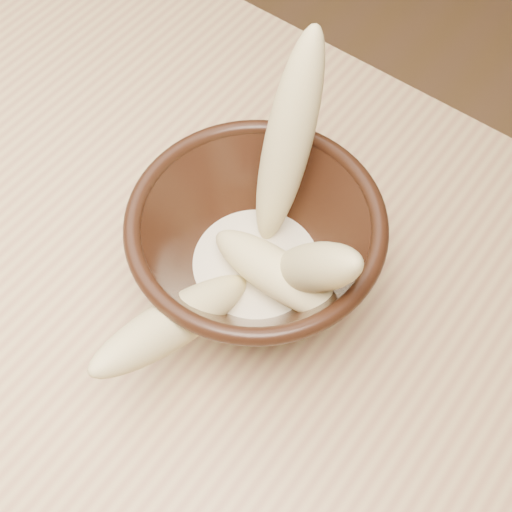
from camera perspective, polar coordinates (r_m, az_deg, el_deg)
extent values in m
plane|color=#B08053|center=(1.32, -12.22, -16.55)|extent=(4.00, 4.00, 0.00)
cylinder|color=black|center=(0.57, 0.00, -2.25)|extent=(0.08, 0.08, 0.01)
cylinder|color=black|center=(0.56, 0.00, -1.31)|extent=(0.08, 0.08, 0.01)
torus|color=black|center=(0.50, 0.00, 2.64)|extent=(0.19, 0.19, 0.01)
cylinder|color=beige|center=(0.55, 0.00, -0.86)|extent=(0.10, 0.10, 0.01)
ellipsoid|color=#E6CE88|center=(0.51, 2.59, 9.14)|extent=(0.05, 0.11, 0.17)
ellipsoid|color=#E6CE88|center=(0.48, 4.60, -0.94)|extent=(0.11, 0.06, 0.13)
ellipsoid|color=#E6CE88|center=(0.51, 1.62, -1.35)|extent=(0.12, 0.04, 0.05)
ellipsoid|color=#E6CE88|center=(0.49, -6.48, -5.26)|extent=(0.05, 0.15, 0.10)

